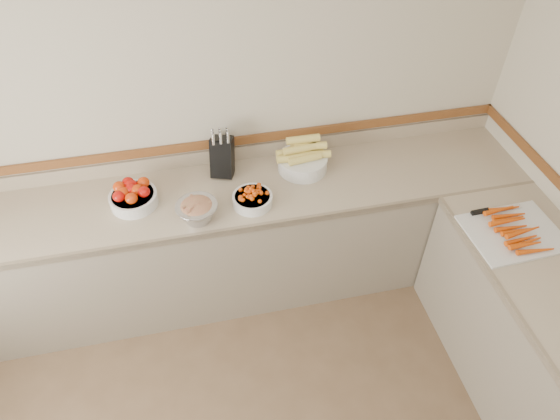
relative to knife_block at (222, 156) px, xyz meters
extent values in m
plane|color=beige|center=(-0.09, 0.13, 0.26)|extent=(4.00, 0.00, 4.00)
cube|color=tan|center=(-0.09, -0.19, -0.16)|extent=(4.00, 0.65, 0.04)
cube|color=gray|center=(-0.09, -0.19, -0.61)|extent=(4.00, 0.63, 0.86)
cube|color=#7F6D55|center=(-0.09, -0.51, -0.16)|extent=(4.00, 0.02, 0.04)
cube|color=tan|center=(-0.09, 0.12, -0.09)|extent=(4.00, 0.02, 0.10)
cube|color=brown|center=(-0.09, 0.12, 0.01)|extent=(4.00, 0.02, 0.06)
cube|color=black|center=(1.28, -1.62, -0.24)|extent=(0.02, 0.58, 0.06)
cylinder|color=silver|center=(1.28, -1.62, -0.32)|extent=(0.02, 0.50, 0.02)
cube|color=black|center=(0.00, 0.00, -0.01)|extent=(0.18, 0.20, 0.27)
cylinder|color=silver|center=(-0.04, -0.03, 0.15)|extent=(0.03, 0.04, 0.07)
cylinder|color=silver|center=(0.00, -0.03, 0.15)|extent=(0.03, 0.04, 0.07)
cylinder|color=silver|center=(0.04, -0.03, 0.15)|extent=(0.03, 0.04, 0.07)
cylinder|color=silver|center=(-0.04, 0.00, 0.15)|extent=(0.03, 0.04, 0.07)
cylinder|color=silver|center=(0.00, 0.00, 0.15)|extent=(0.03, 0.04, 0.07)
cylinder|color=silver|center=(0.04, 0.00, 0.15)|extent=(0.03, 0.04, 0.07)
cylinder|color=silver|center=(-0.04, 0.03, 0.15)|extent=(0.03, 0.04, 0.07)
cylinder|color=silver|center=(0.00, 0.03, 0.15)|extent=(0.03, 0.04, 0.07)
cylinder|color=silver|center=(0.04, 0.03, 0.15)|extent=(0.03, 0.04, 0.07)
cylinder|color=silver|center=(-0.56, -0.18, -0.10)|extent=(0.28, 0.28, 0.08)
torus|color=silver|center=(-0.56, -0.18, -0.07)|extent=(0.29, 0.29, 0.01)
cylinder|color=white|center=(-0.56, -0.18, -0.07)|extent=(0.25, 0.25, 0.01)
ellipsoid|color=#B70D07|center=(-0.64, -0.21, -0.03)|extent=(0.07, 0.07, 0.06)
ellipsoid|color=red|center=(-0.56, -0.25, -0.03)|extent=(0.07, 0.07, 0.06)
ellipsoid|color=#B70D07|center=(-0.49, -0.21, -0.03)|extent=(0.07, 0.07, 0.06)
ellipsoid|color=red|center=(-0.64, -0.13, -0.03)|extent=(0.07, 0.07, 0.06)
ellipsoid|color=#B70D07|center=(-0.56, -0.16, -0.03)|extent=(0.07, 0.07, 0.06)
ellipsoid|color=red|center=(-0.49, -0.12, -0.03)|extent=(0.07, 0.07, 0.06)
ellipsoid|color=#B70D07|center=(-0.58, -0.10, -0.03)|extent=(0.07, 0.07, 0.06)
ellipsoid|color=red|center=(-0.53, -0.18, -0.03)|extent=(0.07, 0.07, 0.06)
ellipsoid|color=#B70D07|center=(-0.56, -0.13, -0.03)|extent=(0.07, 0.07, 0.06)
ellipsoid|color=red|center=(-0.61, -0.19, -0.03)|extent=(0.07, 0.07, 0.06)
cylinder|color=silver|center=(0.13, -0.33, -0.10)|extent=(0.24, 0.24, 0.06)
torus|color=silver|center=(0.13, -0.33, -0.08)|extent=(0.24, 0.24, 0.01)
cylinder|color=white|center=(0.13, -0.33, -0.08)|extent=(0.21, 0.21, 0.01)
sphere|color=#CF4007|center=(0.13, -0.32, -0.03)|extent=(0.03, 0.03, 0.03)
sphere|color=#CF4007|center=(0.06, -0.31, -0.05)|extent=(0.03, 0.03, 0.03)
sphere|color=#CF4007|center=(0.13, -0.31, -0.03)|extent=(0.03, 0.03, 0.03)
sphere|color=#CF4007|center=(0.16, -0.27, -0.05)|extent=(0.03, 0.03, 0.03)
sphere|color=#CF4007|center=(0.13, -0.33, -0.02)|extent=(0.03, 0.03, 0.03)
sphere|color=#CF4007|center=(0.06, -0.30, -0.05)|extent=(0.03, 0.03, 0.03)
sphere|color=#CF4007|center=(0.15, -0.41, -0.05)|extent=(0.03, 0.03, 0.03)
sphere|color=#CF4007|center=(0.11, -0.32, -0.03)|extent=(0.03, 0.03, 0.03)
sphere|color=#CF4007|center=(0.10, -0.31, -0.03)|extent=(0.03, 0.03, 0.03)
sphere|color=#CF4007|center=(0.08, -0.37, -0.05)|extent=(0.03, 0.03, 0.03)
sphere|color=#CF4007|center=(0.08, -0.39, -0.05)|extent=(0.03, 0.03, 0.03)
sphere|color=#CF4007|center=(0.17, -0.33, -0.03)|extent=(0.03, 0.03, 0.03)
sphere|color=#CF4007|center=(0.16, -0.40, -0.05)|extent=(0.03, 0.03, 0.03)
sphere|color=#CF4007|center=(0.06, -0.27, -0.06)|extent=(0.03, 0.03, 0.03)
sphere|color=#CF4007|center=(0.21, -0.29, -0.05)|extent=(0.03, 0.03, 0.03)
sphere|color=#CF4007|center=(0.17, -0.39, -0.05)|extent=(0.03, 0.03, 0.03)
sphere|color=#CF4007|center=(0.12, -0.38, -0.05)|extent=(0.03, 0.03, 0.03)
sphere|color=#CF4007|center=(0.14, -0.33, -0.02)|extent=(0.03, 0.03, 0.03)
sphere|color=#CF4007|center=(0.10, -0.29, -0.04)|extent=(0.03, 0.03, 0.03)
sphere|color=#CF4007|center=(0.14, -0.35, -0.04)|extent=(0.03, 0.03, 0.03)
sphere|color=#CF4007|center=(0.14, -0.34, -0.03)|extent=(0.03, 0.03, 0.03)
sphere|color=#CF4007|center=(0.19, -0.32, -0.04)|extent=(0.03, 0.03, 0.03)
sphere|color=#CF4007|center=(0.13, -0.34, -0.03)|extent=(0.03, 0.03, 0.03)
sphere|color=#CF4007|center=(0.08, -0.38, -0.05)|extent=(0.03, 0.03, 0.03)
sphere|color=#CF4007|center=(0.18, -0.35, -0.04)|extent=(0.03, 0.03, 0.03)
sphere|color=#CF4007|center=(0.15, -0.35, -0.03)|extent=(0.03, 0.03, 0.03)
sphere|color=#CF4007|center=(0.16, -0.39, -0.05)|extent=(0.03, 0.03, 0.03)
sphere|color=#CF4007|center=(0.12, -0.33, -0.02)|extent=(0.03, 0.03, 0.03)
sphere|color=#CF4007|center=(0.06, -0.35, -0.05)|extent=(0.03, 0.03, 0.03)
sphere|color=#CF4007|center=(0.07, -0.34, -0.04)|extent=(0.03, 0.03, 0.03)
sphere|color=#CF4007|center=(0.17, -0.30, -0.04)|extent=(0.03, 0.03, 0.03)
sphere|color=#CF4007|center=(0.19, -0.33, -0.04)|extent=(0.03, 0.03, 0.03)
sphere|color=#CF4007|center=(0.18, -0.33, -0.04)|extent=(0.03, 0.03, 0.03)
sphere|color=#CF4007|center=(0.19, -0.28, -0.05)|extent=(0.03, 0.03, 0.03)
sphere|color=#CF4007|center=(0.13, -0.37, -0.03)|extent=(0.03, 0.03, 0.03)
sphere|color=#CF4007|center=(0.07, -0.31, -0.05)|extent=(0.03, 0.03, 0.03)
cylinder|color=silver|center=(0.51, -0.07, -0.09)|extent=(0.32, 0.32, 0.10)
torus|color=silver|center=(0.51, -0.07, -0.05)|extent=(0.32, 0.32, 0.01)
cylinder|color=#DBC25B|center=(0.44, -0.09, -0.02)|extent=(0.21, 0.05, 0.05)
cylinder|color=#DBC25B|center=(0.51, -0.12, -0.02)|extent=(0.22, 0.08, 0.05)
cylinder|color=#DBC25B|center=(0.58, -0.09, -0.02)|extent=(0.22, 0.08, 0.05)
cylinder|color=#DBC25B|center=(0.45, -0.03, -0.02)|extent=(0.21, 0.06, 0.05)
cylinder|color=#DBC25B|center=(0.54, -0.02, -0.02)|extent=(0.22, 0.09, 0.05)
cylinder|color=#DBC25B|center=(0.49, -0.07, 0.03)|extent=(0.22, 0.07, 0.05)
cylinder|color=#DBC25B|center=(0.55, -0.06, 0.03)|extent=(0.22, 0.07, 0.05)
cylinder|color=#DBC25B|center=(0.51, -0.04, 0.08)|extent=(0.21, 0.05, 0.05)
cylinder|color=#B2B2BA|center=(-0.20, -0.39, -0.08)|extent=(0.24, 0.24, 0.11)
torus|color=#B2B2BA|center=(-0.20, -0.39, -0.03)|extent=(0.25, 0.25, 0.01)
ellipsoid|color=#AA1336|center=(-0.20, -0.39, -0.04)|extent=(0.20, 0.20, 0.06)
cube|color=#AA1336|center=(-0.13, -0.39, -0.02)|extent=(0.02, 0.02, 0.02)
cube|color=#89AF55|center=(-0.19, -0.40, -0.01)|extent=(0.02, 0.02, 0.02)
cube|color=#AA1336|center=(-0.20, -0.39, -0.02)|extent=(0.02, 0.02, 0.02)
cube|color=#89AF55|center=(-0.25, -0.45, -0.01)|extent=(0.02, 0.02, 0.02)
cube|color=#AA1336|center=(-0.21, -0.40, -0.01)|extent=(0.02, 0.02, 0.02)
cube|color=#89AF55|center=(-0.20, -0.36, -0.01)|extent=(0.02, 0.02, 0.02)
cube|color=#AA1336|center=(-0.22, -0.31, -0.02)|extent=(0.02, 0.02, 0.02)
cube|color=#89AF55|center=(-0.20, -0.39, -0.01)|extent=(0.02, 0.02, 0.02)
cube|color=#AA1336|center=(-0.22, -0.42, -0.02)|extent=(0.02, 0.02, 0.02)
cube|color=#89AF55|center=(-0.22, -0.37, -0.02)|extent=(0.02, 0.02, 0.02)
cube|color=#AA1336|center=(-0.20, -0.39, -0.01)|extent=(0.02, 0.02, 0.02)
cube|color=#89AF55|center=(-0.23, -0.42, -0.01)|extent=(0.02, 0.02, 0.02)
cube|color=#AA1336|center=(-0.20, -0.38, -0.02)|extent=(0.02, 0.02, 0.02)
cube|color=#89AF55|center=(-0.27, -0.41, -0.01)|extent=(0.02, 0.02, 0.02)
cube|color=silver|center=(1.53, -0.89, -0.13)|extent=(0.54, 0.43, 0.02)
cone|color=#CF4507|center=(1.53, -1.06, -0.10)|extent=(0.20, 0.04, 0.03)
cone|color=#CF4507|center=(1.53, -1.02, -0.08)|extent=(0.20, 0.04, 0.03)
cone|color=#CF4507|center=(1.53, -0.99, -0.10)|extent=(0.20, 0.04, 0.03)
cone|color=#CF4507|center=(1.53, -0.96, -0.10)|extent=(0.20, 0.04, 0.03)
cone|color=#CF4507|center=(1.53, -0.93, -0.08)|extent=(0.20, 0.04, 0.03)
cone|color=#CF4507|center=(1.53, -0.90, -0.10)|extent=(0.20, 0.04, 0.03)
cone|color=#CF4507|center=(1.53, -0.87, -0.10)|extent=(0.20, 0.04, 0.03)
cone|color=#CF4507|center=(1.53, -0.84, -0.08)|extent=(0.20, 0.04, 0.03)
cone|color=#CF4507|center=(1.53, -0.81, -0.10)|extent=(0.20, 0.04, 0.03)
cone|color=#CF4507|center=(1.53, -0.78, -0.10)|extent=(0.20, 0.04, 0.03)
cone|color=#CF4507|center=(1.53, -0.75, -0.08)|extent=(0.20, 0.04, 0.03)
cone|color=#CF4507|center=(1.53, -0.72, -0.10)|extent=(0.20, 0.04, 0.03)
cube|color=silver|center=(1.58, -0.71, -0.12)|extent=(0.22, 0.05, 0.00)
cube|color=black|center=(1.42, -0.71, -0.11)|extent=(0.11, 0.03, 0.02)
camera|label=1|loc=(-0.18, -2.51, 1.93)|focal=32.00mm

